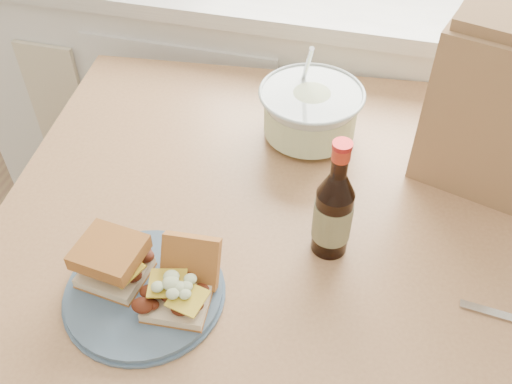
% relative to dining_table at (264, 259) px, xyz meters
% --- Properties ---
extents(cabinet_run, '(2.50, 0.64, 0.94)m').
position_rel_dining_table_xyz_m(cabinet_run, '(0.13, 0.83, -0.23)').
color(cabinet_run, white).
rests_on(cabinet_run, ground).
extents(dining_table, '(1.09, 1.09, 0.83)m').
position_rel_dining_table_xyz_m(dining_table, '(0.00, 0.00, 0.00)').
color(dining_table, tan).
rests_on(dining_table, ground).
extents(plate, '(0.25, 0.25, 0.02)m').
position_rel_dining_table_xyz_m(plate, '(-0.15, -0.22, 0.13)').
color(plate, '#4A6077').
rests_on(plate, dining_table).
extents(sandwich_left, '(0.11, 0.10, 0.07)m').
position_rel_dining_table_xyz_m(sandwich_left, '(-0.20, -0.20, 0.18)').
color(sandwich_left, beige).
rests_on(sandwich_left, plate).
extents(sandwich_right, '(0.10, 0.14, 0.08)m').
position_rel_dining_table_xyz_m(sandwich_right, '(-0.08, -0.21, 0.17)').
color(sandwich_right, beige).
rests_on(sandwich_right, plate).
extents(coleslaw_bowl, '(0.22, 0.22, 0.22)m').
position_rel_dining_table_xyz_m(coleslaw_bowl, '(0.03, 0.26, 0.18)').
color(coleslaw_bowl, '#B6C4C0').
rests_on(coleslaw_bowl, dining_table).
extents(beer_bottle, '(0.07, 0.07, 0.24)m').
position_rel_dining_table_xyz_m(beer_bottle, '(0.13, -0.04, 0.21)').
color(beer_bottle, black).
rests_on(beer_bottle, dining_table).
extents(paper_bag, '(0.27, 0.22, 0.31)m').
position_rel_dining_table_xyz_m(paper_bag, '(0.38, 0.22, 0.28)').
color(paper_bag, '#977349').
rests_on(paper_bag, dining_table).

